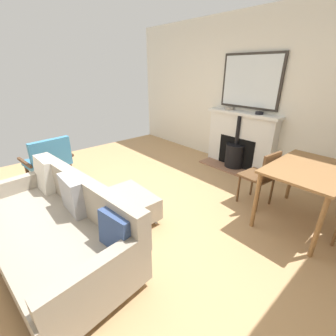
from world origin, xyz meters
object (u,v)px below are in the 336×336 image
fireplace (239,144)px  dining_table (308,176)px  mantel_bowl_near (229,108)px  dining_chair_near_fireplace (263,174)px  ottoman (129,205)px  sofa (56,227)px  mantel_bowl_far (259,113)px  armchair_accent (49,159)px

fireplace → dining_table: bearing=57.2°
mantel_bowl_near → dining_chair_near_fireplace: (1.02, 1.33, -0.61)m
fireplace → ottoman: 2.58m
dining_table → sofa: bearing=-30.7°
mantel_bowl_near → ottoman: size_ratio=0.21×
mantel_bowl_near → ottoman: (2.59, 0.41, -0.87)m
sofa → ottoman: 0.87m
mantel_bowl_far → armchair_accent: bearing=-31.8°
mantel_bowl_near → armchair_accent: bearing=-22.5°
dining_table → armchair_accent: bearing=-57.2°
sofa → armchair_accent: (-0.43, -1.67, 0.14)m
dining_table → fireplace: bearing=-122.8°
fireplace → armchair_accent: 3.39m
fireplace → armchair_accent: (3.00, -1.57, 0.00)m
sofa → dining_table: bearing=149.3°
dining_chair_near_fireplace → armchair_accent: bearing=-52.3°
fireplace → mantel_bowl_far: bearing=93.9°
fireplace → dining_chair_near_fireplace: bearing=45.3°
ottoman → dining_table: (-1.58, 1.45, 0.43)m
ottoman → fireplace: bearing=-178.0°
armchair_accent → dining_chair_near_fireplace: 3.27m
fireplace → dining_table: fireplace is taller
mantel_bowl_near → armchair_accent: mantel_bowl_near is taller
mantel_bowl_far → sofa: (3.45, -0.20, -0.76)m
mantel_bowl_near → sofa: bearing=6.9°
armchair_accent → dining_chair_near_fireplace: bearing=127.7°
mantel_bowl_near → dining_table: bearing=61.4°
mantel_bowl_far → sofa: 3.54m
dining_chair_near_fireplace → fireplace: bearing=-134.7°
mantel_bowl_far → fireplace: bearing=-86.1°
mantel_bowl_near → mantel_bowl_far: size_ratio=1.11×
mantel_bowl_far → dining_chair_near_fireplace: size_ratio=0.17×
ottoman → armchair_accent: size_ratio=0.88×
armchair_accent → dining_table: (-2.01, 3.11, 0.18)m
armchair_accent → ottoman: bearing=104.5°
armchair_accent → sofa: bearing=75.6°
mantel_bowl_far → armchair_accent: (3.02, -1.87, -0.62)m
sofa → armchair_accent: 1.73m
fireplace → mantel_bowl_near: size_ratio=9.24×
mantel_bowl_far → armchair_accent: size_ratio=0.17×
fireplace → mantel_bowl_far: mantel_bowl_far is taller
mantel_bowl_near → dining_table: size_ratio=0.14×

